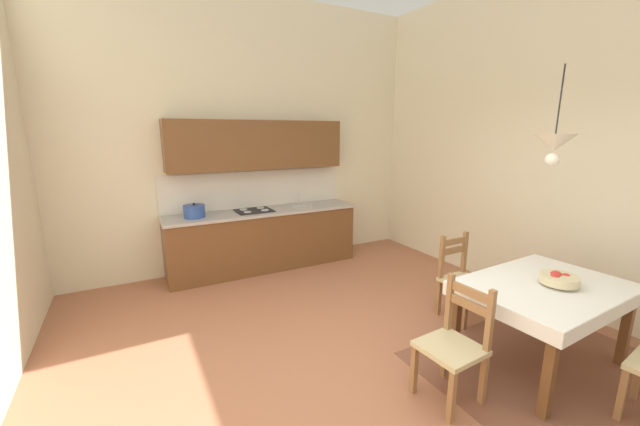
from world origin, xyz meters
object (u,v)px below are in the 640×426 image
dining_chair_kitchen_side (462,279)px  dining_chair_tv_side (454,345)px  pendant_lamp (554,144)px  fruit_bowl (559,279)px  kitchen_cabinetry (262,212)px  dining_table (544,297)px

dining_chair_kitchen_side → dining_chair_tv_side: bearing=-141.2°
dining_chair_kitchen_side → dining_chair_tv_side: same height
pendant_lamp → fruit_bowl: bearing=-84.5°
dining_chair_tv_side → fruit_bowl: (1.07, -0.12, 0.37)m
kitchen_cabinetry → pendant_lamp: (1.39, -3.33, 1.08)m
dining_chair_kitchen_side → dining_chair_tv_side: size_ratio=1.00×
kitchen_cabinetry → fruit_bowl: size_ratio=9.47×
dining_table → dining_chair_kitchen_side: (0.06, 0.92, -0.19)m
fruit_bowl → pendant_lamp: pendant_lamp is taller
dining_chair_kitchen_side → fruit_bowl: size_ratio=3.10×
dining_table → pendant_lamp: 1.31m
fruit_bowl → dining_chair_kitchen_side: bearing=89.9°
kitchen_cabinetry → dining_chair_tv_side: kitchen_cabinetry is taller
dining_table → pendant_lamp: bearing=71.5°
dining_table → dining_chair_tv_side: 1.04m
kitchen_cabinetry → fruit_bowl: (1.41, -3.51, -0.04)m
dining_chair_tv_side → pendant_lamp: bearing=3.1°
pendant_lamp → dining_table: bearing=-108.5°
kitchen_cabinetry → fruit_bowl: 3.79m
dining_chair_kitchen_side → fruit_bowl: dining_chair_kitchen_side is taller
dining_chair_tv_side → fruit_bowl: size_ratio=3.10×
kitchen_cabinetry → dining_chair_tv_side: size_ratio=3.05×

